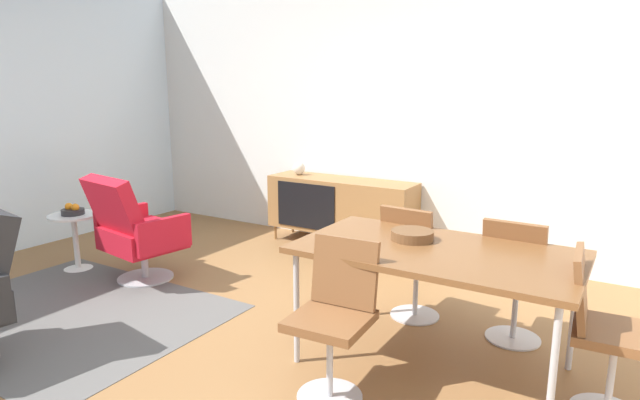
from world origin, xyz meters
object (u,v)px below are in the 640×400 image
dining_chair_back_right (516,275)px  lounge_chair_red (135,229)px  dining_chair_far_end (603,328)px  fruit_bowl (73,211)px  dining_table (436,256)px  wooden_bowl_on_table (412,235)px  dining_chair_back_left (413,257)px  dining_chair_front_left (335,313)px  sideboard (341,205)px  side_table_round (75,235)px  vase_cobalt (299,169)px

dining_chair_back_right → lounge_chair_red: bearing=-170.3°
dining_chair_far_end → fruit_bowl: size_ratio=4.28×
dining_table → lounge_chair_red: 2.69m
wooden_bowl_on_table → dining_chair_back_right: bearing=40.5°
dining_chair_back_left → dining_chair_front_left: 1.12m
fruit_bowl → sideboard: bearing=48.3°
dining_chair_back_right → dining_chair_front_left: 1.32m
dining_chair_back_right → dining_chair_far_end: size_ratio=1.00×
side_table_round → dining_table: bearing=0.8°
dining_table → dining_chair_far_end: size_ratio=1.87×
sideboard → dining_chair_front_left: size_ratio=1.87×
sideboard → side_table_round: 2.59m
dining_chair_back_left → side_table_round: dining_chair_back_left is taller
lounge_chair_red → dining_chair_back_right: bearing=9.7°
side_table_round → fruit_bowl: size_ratio=2.60×
vase_cobalt → lounge_chair_red: (-0.46, -1.85, -0.32)m
sideboard → fruit_bowl: 2.59m
wooden_bowl_on_table → side_table_round: size_ratio=0.50×
side_table_round → wooden_bowl_on_table: bearing=2.6°
dining_chair_far_end → vase_cobalt: bearing=148.7°
dining_table → fruit_bowl: dining_table is taller
vase_cobalt → dining_chair_far_end: bearing=-31.3°
wooden_bowl_on_table → dining_chair_far_end: bearing=-5.5°
dining_table → dining_chair_far_end: dining_chair_far_end is taller
sideboard → dining_table: size_ratio=1.00×
dining_chair_far_end → fruit_bowl: (-4.31, -0.04, 0.09)m
dining_chair_back_left → lounge_chair_red: bearing=-167.4°
dining_chair_back_right → lounge_chair_red: lounge_chair_red is taller
sideboard → dining_table: (1.70, -1.88, 0.26)m
fruit_bowl → dining_chair_far_end: bearing=0.6°
dining_table → fruit_bowl: (-3.42, -0.05, -0.14)m
lounge_chair_red → side_table_round: size_ratio=1.82×
dining_chair_back_right → dining_chair_far_end: same height
dining_chair_far_end → dining_chair_front_left: 1.36m
vase_cobalt → dining_chair_far_end: vase_cobalt is taller
sideboard → side_table_round: (-1.72, -1.93, -0.12)m
dining_chair_far_end → dining_chair_back_right: bearing=133.8°
wooden_bowl_on_table → dining_table: bearing=-27.9°
dining_chair_front_left → lounge_chair_red: size_ratio=0.90×
sideboard → vase_cobalt: 0.63m
sideboard → dining_table: 2.55m
wooden_bowl_on_table → side_table_round: 3.26m
sideboard → dining_chair_back_right: bearing=-33.0°
wooden_bowl_on_table → dining_chair_back_left: dining_chair_back_left is taller
wooden_bowl_on_table → vase_cobalt: bearing=138.7°
dining_table → dining_chair_back_left: bearing=122.4°
wooden_bowl_on_table → sideboard: bearing=130.2°
wooden_bowl_on_table → side_table_round: bearing=-177.4°
dining_table → dining_chair_front_left: 0.70m
sideboard → lounge_chair_red: (-0.99, -1.85, 0.03)m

